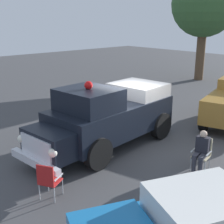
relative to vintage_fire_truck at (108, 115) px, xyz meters
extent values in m
plane|color=#424244|center=(-0.90, 0.36, -1.20)|extent=(60.00, 60.00, 0.00)
cylinder|color=black|center=(1.41, 1.14, -0.68)|extent=(1.07, 0.42, 1.04)
cylinder|color=black|center=(1.61, -0.85, -0.68)|extent=(1.07, 0.42, 1.04)
cylinder|color=black|center=(-2.07, 0.81, -0.68)|extent=(1.07, 0.42, 1.04)
cylinder|color=black|center=(-1.88, -1.19, -0.68)|extent=(1.07, 0.42, 1.04)
cube|color=black|center=(-0.23, -0.02, -0.15)|extent=(5.08, 2.56, 1.10)
cube|color=black|center=(2.60, 0.25, -0.28)|extent=(1.06, 1.84, 0.84)
cube|color=black|center=(0.91, 0.09, 0.75)|extent=(1.87, 2.05, 0.76)
cube|color=silver|center=(-1.78, -0.17, 0.60)|extent=(1.88, 2.11, 0.60)
cube|color=silver|center=(3.05, 0.29, -0.28)|extent=(0.26, 1.44, 0.64)
cube|color=silver|center=(3.15, 0.30, -0.70)|extent=(0.41, 2.25, 0.24)
sphere|color=white|center=(2.98, 1.07, -0.20)|extent=(0.28, 0.28, 0.26)
sphere|color=white|center=(3.13, -0.48, -0.20)|extent=(0.28, 0.28, 0.26)
sphere|color=red|center=(0.91, 0.09, 1.25)|extent=(0.31, 0.31, 0.28)
cylinder|color=black|center=(1.00, 5.06, -0.86)|extent=(0.73, 0.50, 0.68)
cube|color=white|center=(2.37, 5.39, -0.02)|extent=(2.35, 2.17, 0.56)
cylinder|color=black|center=(-7.09, 0.65, -0.80)|extent=(0.85, 0.48, 0.80)
cylinder|color=black|center=(-4.11, 1.48, -0.80)|extent=(0.85, 0.48, 0.80)
cylinder|color=#B7BABF|center=(-0.72, 3.60, -0.98)|extent=(0.03, 0.03, 0.44)
cylinder|color=#B7BABF|center=(-0.63, 3.17, -0.98)|extent=(0.03, 0.03, 0.44)
cylinder|color=#B7BABF|center=(-1.15, 3.51, -0.98)|extent=(0.03, 0.03, 0.44)
cylinder|color=#B7BABF|center=(-1.06, 3.08, -0.98)|extent=(0.03, 0.03, 0.44)
cube|color=beige|center=(-0.89, 3.34, -0.74)|extent=(0.57, 0.57, 0.04)
cube|color=beige|center=(-1.13, 3.29, -0.46)|extent=(0.14, 0.48, 0.56)
cube|color=#B7BABF|center=(-0.94, 3.58, -0.58)|extent=(0.44, 0.13, 0.03)
cube|color=#B7BABF|center=(-0.84, 3.11, -0.58)|extent=(0.44, 0.13, 0.03)
cylinder|color=#B7BABF|center=(3.27, 1.23, -0.98)|extent=(0.04, 0.04, 0.44)
cylinder|color=#B7BABF|center=(3.06, 1.61, -0.98)|extent=(0.04, 0.04, 0.44)
cylinder|color=#B7BABF|center=(3.66, 1.44, -0.98)|extent=(0.04, 0.04, 0.44)
cylinder|color=#B7BABF|center=(3.45, 1.82, -0.98)|extent=(0.04, 0.04, 0.44)
cube|color=#B21E1E|center=(3.36, 1.52, -0.74)|extent=(0.65, 0.65, 0.04)
cube|color=#B21E1E|center=(3.57, 1.64, -0.46)|extent=(0.26, 0.44, 0.56)
cube|color=#B7BABF|center=(3.48, 1.31, -0.58)|extent=(0.40, 0.24, 0.03)
cube|color=#B7BABF|center=(3.25, 1.74, -0.58)|extent=(0.40, 0.24, 0.03)
cylinder|color=#B7BABF|center=(-3.02, -1.72, -0.98)|extent=(0.03, 0.03, 0.44)
cylinder|color=#B7BABF|center=(-2.96, -2.16, -0.98)|extent=(0.03, 0.03, 0.44)
cylinder|color=#B7BABF|center=(-3.46, -1.78, -0.98)|extent=(0.03, 0.03, 0.44)
cylinder|color=#B7BABF|center=(-3.40, -2.22, -0.98)|extent=(0.03, 0.03, 0.44)
cube|color=#1E7F38|center=(-3.21, -1.97, -0.74)|extent=(0.54, 0.54, 0.04)
cube|color=#1E7F38|center=(-3.45, -2.00, -0.46)|extent=(0.10, 0.48, 0.56)
cube|color=#B7BABF|center=(-3.24, -1.73, -0.58)|extent=(0.44, 0.09, 0.03)
cube|color=#B7BABF|center=(-3.18, -2.21, -0.58)|extent=(0.44, 0.09, 0.03)
cylinder|color=#383842|center=(-0.65, 3.50, -0.97)|extent=(0.15, 0.15, 0.45)
cylinder|color=#383842|center=(-0.61, 3.30, -0.97)|extent=(0.15, 0.15, 0.45)
cube|color=#383842|center=(-0.81, 3.47, -0.69)|extent=(0.46, 0.24, 0.13)
cube|color=#383842|center=(-0.76, 3.27, -0.69)|extent=(0.46, 0.24, 0.13)
cube|color=#26262D|center=(-0.98, 3.33, -0.39)|extent=(0.30, 0.44, 0.54)
sphere|color=beige|center=(-0.96, 3.33, -0.02)|extent=(0.26, 0.26, 0.22)
cylinder|color=brown|center=(-13.73, -4.92, 0.75)|extent=(0.66, 0.66, 3.88)
sphere|color=#365E32|center=(-13.73, -4.92, 4.36)|extent=(4.78, 4.78, 4.78)
camera|label=1|loc=(7.02, 7.94, 3.38)|focal=49.43mm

